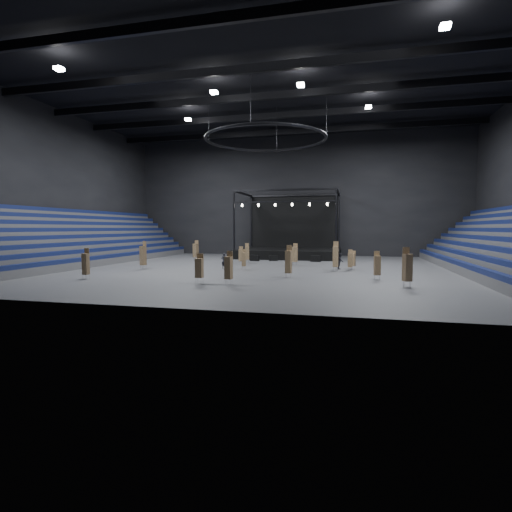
% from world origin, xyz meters
% --- Properties ---
extents(floor, '(50.00, 50.00, 0.00)m').
position_xyz_m(floor, '(0.00, 0.00, 0.00)').
color(floor, '#434345').
rests_on(floor, ground).
extents(ceiling, '(50.00, 42.00, 0.20)m').
position_xyz_m(ceiling, '(0.00, 0.00, 18.00)').
color(ceiling, black).
rests_on(ceiling, wall_back).
extents(wall_back, '(50.00, 0.20, 18.00)m').
position_xyz_m(wall_back, '(0.00, 21.00, 9.00)').
color(wall_back, black).
rests_on(wall_back, ground).
extents(wall_front, '(50.00, 0.20, 18.00)m').
position_xyz_m(wall_front, '(0.00, -21.00, 9.00)').
color(wall_front, black).
rests_on(wall_front, ground).
extents(wall_left, '(0.20, 42.00, 18.00)m').
position_xyz_m(wall_left, '(-25.00, 0.00, 9.00)').
color(wall_left, black).
rests_on(wall_left, ground).
extents(bleachers_left, '(7.20, 40.00, 6.40)m').
position_xyz_m(bleachers_left, '(-22.94, 0.00, 1.73)').
color(bleachers_left, '#48484B').
rests_on(bleachers_left, floor).
extents(stage, '(14.00, 10.00, 9.20)m').
position_xyz_m(stage, '(0.00, 16.24, 1.45)').
color(stage, black).
rests_on(stage, floor).
extents(truss_ring, '(12.30, 12.30, 5.15)m').
position_xyz_m(truss_ring, '(-0.00, 0.00, 13.00)').
color(truss_ring, black).
rests_on(truss_ring, ceiling).
extents(roof_girders, '(49.00, 30.35, 0.70)m').
position_xyz_m(roof_girders, '(0.00, -0.00, 17.20)').
color(roof_girders, black).
rests_on(roof_girders, ceiling).
extents(floodlights, '(28.60, 16.60, 0.25)m').
position_xyz_m(floodlights, '(0.00, -4.00, 16.60)').
color(floodlights, white).
rests_on(floodlights, roof_girders).
extents(flight_case_left, '(1.23, 0.83, 0.75)m').
position_xyz_m(flight_case_left, '(-3.29, 8.72, 0.37)').
color(flight_case_left, black).
rests_on(flight_case_left, floor).
extents(flight_case_mid, '(1.17, 0.91, 0.70)m').
position_xyz_m(flight_case_mid, '(-1.04, 9.48, 0.35)').
color(flight_case_mid, black).
rests_on(flight_case_mid, floor).
extents(flight_case_right, '(1.26, 0.84, 0.77)m').
position_xyz_m(flight_case_right, '(4.26, 9.33, 0.39)').
color(flight_case_right, black).
rests_on(flight_case_right, floor).
extents(chair_stack_0, '(0.45, 0.45, 2.04)m').
position_xyz_m(chair_stack_0, '(8.43, -0.19, 1.06)').
color(chair_stack_0, silver).
rests_on(chair_stack_0, floor).
extents(chair_stack_1, '(0.65, 0.65, 2.82)m').
position_xyz_m(chair_stack_1, '(-11.71, -3.70, 1.43)').
color(chair_stack_1, silver).
rests_on(chair_stack_1, floor).
extents(chair_stack_2, '(0.50, 0.50, 2.04)m').
position_xyz_m(chair_stack_2, '(-3.64, 3.67, 1.09)').
color(chair_stack_2, silver).
rests_on(chair_stack_2, floor).
extents(chair_stack_3, '(0.66, 0.66, 2.46)m').
position_xyz_m(chair_stack_3, '(2.49, 3.59, 1.29)').
color(chair_stack_3, silver).
rests_on(chair_stack_3, floor).
extents(chair_stack_4, '(0.58, 0.58, 2.33)m').
position_xyz_m(chair_stack_4, '(-3.48, 5.81, 1.21)').
color(chair_stack_4, silver).
rests_on(chair_stack_4, floor).
extents(chair_stack_5, '(0.68, 0.68, 2.80)m').
position_xyz_m(chair_stack_5, '(12.35, -10.46, 1.43)').
color(chair_stack_5, silver).
rests_on(chair_stack_5, floor).
extents(chair_stack_6, '(0.52, 0.52, 2.85)m').
position_xyz_m(chair_stack_6, '(7.08, -0.98, 1.45)').
color(chair_stack_6, silver).
rests_on(chair_stack_6, floor).
extents(chair_stack_7, '(0.51, 0.51, 2.03)m').
position_xyz_m(chair_stack_7, '(-1.80, -1.78, 1.06)').
color(chair_stack_7, silver).
rests_on(chair_stack_7, floor).
extents(chair_stack_8, '(0.44, 0.44, 2.50)m').
position_xyz_m(chair_stack_8, '(-12.27, -11.79, 1.27)').
color(chair_stack_8, silver).
rests_on(chair_stack_8, floor).
extents(chair_stack_9, '(0.51, 0.51, 1.87)m').
position_xyz_m(chair_stack_9, '(8.71, 1.07, 0.99)').
color(chair_stack_9, silver).
rests_on(chair_stack_9, floor).
extents(chair_stack_10, '(0.54, 0.54, 2.71)m').
position_xyz_m(chair_stack_10, '(3.50, -7.07, 1.37)').
color(chair_stack_10, silver).
rests_on(chair_stack_10, floor).
extents(chair_stack_11, '(0.64, 0.64, 2.59)m').
position_xyz_m(chair_stack_11, '(-10.51, 7.14, 1.35)').
color(chair_stack_11, silver).
rests_on(chair_stack_11, floor).
extents(chair_stack_12, '(0.55, 0.55, 2.30)m').
position_xyz_m(chair_stack_12, '(10.56, -6.80, 1.20)').
color(chair_stack_12, silver).
rests_on(chair_stack_12, floor).
extents(chair_stack_13, '(0.55, 0.55, 2.44)m').
position_xyz_m(chair_stack_13, '(-0.14, -11.99, 1.26)').
color(chair_stack_13, silver).
rests_on(chair_stack_13, floor).
extents(chair_stack_14, '(0.53, 0.53, 2.22)m').
position_xyz_m(chair_stack_14, '(-2.42, -11.99, 1.19)').
color(chair_stack_14, silver).
rests_on(chair_stack_14, floor).
extents(man_center, '(0.58, 0.39, 1.59)m').
position_xyz_m(man_center, '(-4.06, -1.13, 0.80)').
color(man_center, black).
rests_on(man_center, floor).
extents(crew_member, '(0.65, 0.82, 1.65)m').
position_xyz_m(crew_member, '(7.46, 0.93, 0.83)').
color(crew_member, black).
rests_on(crew_member, floor).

